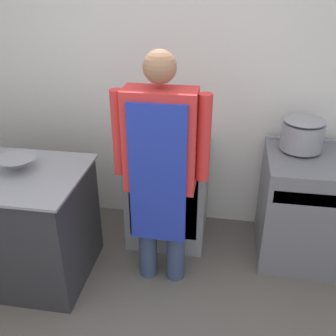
{
  "coord_description": "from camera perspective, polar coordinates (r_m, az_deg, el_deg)",
  "views": [
    {
      "loc": [
        0.43,
        -1.29,
        2.19
      ],
      "look_at": [
        0.05,
        1.04,
        0.96
      ],
      "focal_mm": 42.0,
      "sensor_mm": 36.0,
      "label": 1
    }
  ],
  "objects": [
    {
      "name": "mixing_bowl",
      "position": [
        2.97,
        -20.99,
        0.55
      ],
      "size": [
        0.26,
        0.26,
        0.1
      ],
      "color": "gray",
      "rests_on": "prep_counter"
    },
    {
      "name": "stock_pot",
      "position": [
        3.18,
        18.94,
        4.84
      ],
      "size": [
        0.32,
        0.32,
        0.26
      ],
      "color": "gray",
      "rests_on": "stove"
    },
    {
      "name": "wall_back",
      "position": [
        3.34,
        1.56,
        12.99
      ],
      "size": [
        8.0,
        0.05,
        2.7
      ],
      "color": "white",
      "rests_on": "ground_plane"
    },
    {
      "name": "fridge_unit",
      "position": [
        3.39,
        0.05,
        -3.58
      ],
      "size": [
        0.65,
        0.58,
        0.87
      ],
      "color": "#93999E",
      "rests_on": "ground_plane"
    },
    {
      "name": "stove",
      "position": [
        3.38,
        21.1,
        -5.6
      ],
      "size": [
        0.91,
        0.69,
        0.91
      ],
      "color": "slate",
      "rests_on": "ground_plane"
    },
    {
      "name": "prep_counter",
      "position": [
        3.21,
        -21.28,
        -7.57
      ],
      "size": [
        1.12,
        0.79,
        0.88
      ],
      "color": "#2D2D33",
      "rests_on": "ground_plane"
    },
    {
      "name": "person_cook",
      "position": [
        2.65,
        -1.07,
        0.83
      ],
      "size": [
        0.66,
        0.24,
        1.74
      ],
      "color": "#38476B",
      "rests_on": "ground_plane"
    }
  ]
}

